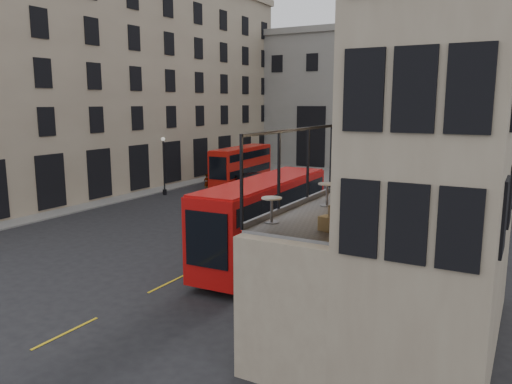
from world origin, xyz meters
The scene contains 31 objects.
ground centered at (0.00, 0.00, 0.00)m, with size 140.00×140.00×0.00m, color black.
host_building_main centered at (9.95, 0.00, 7.79)m, with size 7.26×11.40×15.10m.
host_frontage centered at (6.50, 0.00, 2.25)m, with size 3.00×11.00×4.50m, color tan.
cafe_floor centered at (6.50, 0.00, 4.55)m, with size 3.00×10.00×0.10m, color slate.
building_left centered at (-26.96, 20.00, 11.38)m, with size 14.60×50.60×22.00m.
gateway centered at (-5.00, 47.99, 9.39)m, with size 35.00×10.60×18.00m.
pavement_far centered at (-6.00, 38.00, 0.06)m, with size 40.00×12.00×0.12m, color slate.
pavement_left centered at (-22.00, 12.00, 0.06)m, with size 8.00×48.00×0.12m, color slate.
traffic_light_near centered at (-1.00, 12.00, 2.42)m, with size 0.16×0.20×3.80m.
traffic_light_far centered at (-15.00, 28.00, 2.42)m, with size 0.16×0.20×3.80m.
street_lamp_a centered at (-17.00, 18.00, 2.39)m, with size 0.36×0.36×5.33m.
street_lamp_b centered at (-6.00, 34.00, 2.39)m, with size 0.36×0.36×5.33m.
bus_near centered at (0.50, 4.89, 2.51)m, with size 2.97×11.30×4.48m.
bus_far centered at (-13.64, 26.30, 2.21)m, with size 2.92×10.00×3.94m.
car_a centered at (-9.03, 17.30, 0.64)m, with size 1.51×3.75×1.28m, color #A2A4AB.
car_b centered at (-5.90, 23.49, 0.71)m, with size 1.50×4.29×1.41m, color #B00A0F.
car_c centered at (-11.22, 25.31, 0.81)m, with size 2.26×5.56×1.61m, color black.
bicycle centered at (-4.53, 10.35, 0.48)m, with size 0.64×1.82×0.96m, color gray.
cyclist centered at (-5.73, 8.42, 0.92)m, with size 0.67×0.44×1.84m, color yellow.
pedestrian_a centered at (-18.27, 33.93, 0.99)m, with size 0.96×0.75×1.98m, color gray.
pedestrian_b centered at (-5.83, 38.83, 0.89)m, with size 1.15×0.66×1.79m, color gray.
pedestrian_c centered at (-3.94, 33.71, 0.89)m, with size 1.05×0.44×1.78m, color gray.
pedestrian_d centered at (2.40, 38.52, 0.94)m, with size 0.91×0.60×1.87m, color gray.
pedestrian_e centered at (-14.95, 21.81, 0.80)m, with size 0.58×0.38×1.60m, color gray.
cafe_table_near centered at (5.37, -3.75, 5.15)m, with size 0.66×0.66×0.83m.
cafe_table_mid centered at (5.96, -0.38, 5.17)m, with size 0.69×0.69×0.86m.
cafe_table_far centered at (5.59, 3.66, 5.16)m, with size 0.67×0.67×0.84m.
cafe_chair_a centered at (7.30, -3.81, 4.85)m, with size 0.49×0.49×0.83m.
cafe_chair_b centered at (7.10, -0.67, 4.89)m, with size 0.57×0.57×0.95m.
cafe_chair_c centered at (7.05, 1.13, 4.87)m, with size 0.44×0.44×0.88m.
cafe_chair_d centered at (7.21, 3.35, 4.84)m, with size 0.41×0.41×0.80m.
Camera 1 is at (12.53, -17.64, 8.40)m, focal length 35.00 mm.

